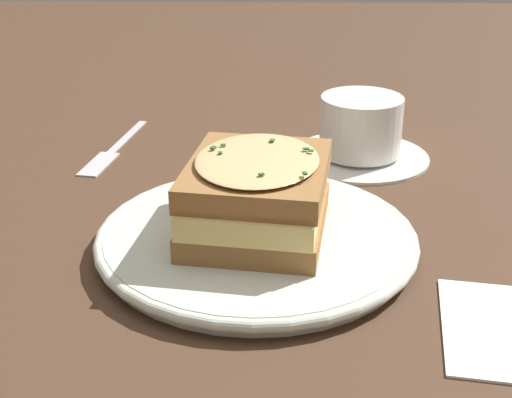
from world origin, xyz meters
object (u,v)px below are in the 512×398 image
object	(u,v)px
teacup_with_saucer	(360,131)
dinner_plate	(256,238)
fork	(110,152)
sandwich	(256,195)

from	to	relation	value
teacup_with_saucer	dinner_plate	bearing A→B (deg)	164.50
fork	teacup_with_saucer	bearing A→B (deg)	-171.23
teacup_with_saucer	fork	xyz separation A→B (m)	(-0.27, 0.00, -0.03)
fork	dinner_plate	bearing A→B (deg)	137.87
dinner_plate	fork	size ratio (longest dim) A/B	1.50
sandwich	fork	xyz separation A→B (m)	(-0.17, 0.21, -0.05)
sandwich	teacup_with_saucer	world-z (taller)	sandwich
sandwich	fork	size ratio (longest dim) A/B	0.84
sandwich	teacup_with_saucer	distance (m)	0.23
sandwich	fork	world-z (taller)	sandwich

